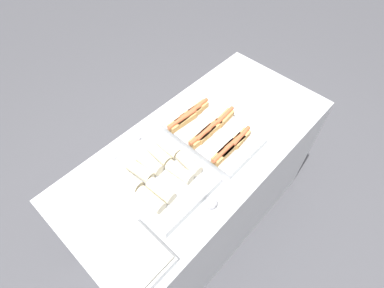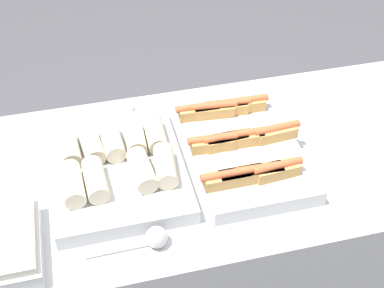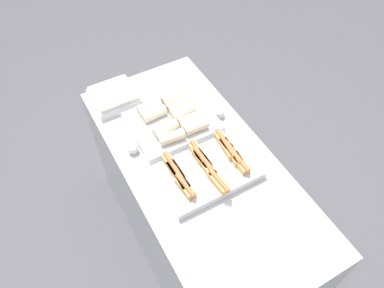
{
  "view_description": "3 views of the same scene",
  "coord_description": "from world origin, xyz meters",
  "views": [
    {
      "loc": [
        -0.73,
        -0.62,
        2.18
      ],
      "look_at": [
        -0.07,
        0.0,
        1.0
      ],
      "focal_mm": 28.0,
      "sensor_mm": 36.0,
      "label": 1
    },
    {
      "loc": [
        -0.34,
        -1.1,
        2.02
      ],
      "look_at": [
        -0.07,
        0.0,
        1.0
      ],
      "focal_mm": 50.0,
      "sensor_mm": 36.0,
      "label": 2
    },
    {
      "loc": [
        0.96,
        -0.58,
        2.48
      ],
      "look_at": [
        -0.07,
        0.0,
        1.0
      ],
      "focal_mm": 35.0,
      "sensor_mm": 36.0,
      "label": 3
    }
  ],
  "objects": [
    {
      "name": "counter",
      "position": [
        0.0,
        0.0,
        0.46
      ],
      "size": [
        1.56,
        0.73,
        0.92
      ],
      "color": "silver",
      "rests_on": "ground_plane"
    },
    {
      "name": "tray_wraps",
      "position": [
        -0.29,
        0.0,
        0.96
      ],
      "size": [
        0.37,
        0.45,
        0.11
      ],
      "color": "silver",
      "rests_on": "counter"
    },
    {
      "name": "tray_hotdogs",
      "position": [
        0.08,
        0.0,
        0.96
      ],
      "size": [
        0.34,
        0.49,
        0.1
      ],
      "color": "silver",
      "rests_on": "counter"
    },
    {
      "name": "ground_plane",
      "position": [
        0.0,
        0.0,
        0.0
      ],
      "size": [
        12.0,
        12.0,
        0.0
      ],
      "primitive_type": "plane",
      "color": "#4C4C51"
    },
    {
      "name": "serving_spoon_far",
      "position": [
        -0.23,
        0.26,
        0.95
      ],
      "size": [
        0.22,
        0.06,
        0.06
      ],
      "color": "silver",
      "rests_on": "counter"
    },
    {
      "name": "serving_spoon_near",
      "position": [
        -0.23,
        -0.26,
        0.95
      ],
      "size": [
        0.21,
        0.06,
        0.06
      ],
      "color": "silver",
      "rests_on": "counter"
    },
    {
      "name": "tray_side_front",
      "position": [
        -0.63,
        -0.2,
        0.96
      ],
      "size": [
        0.24,
        0.25,
        0.07
      ],
      "color": "silver",
      "rests_on": "counter"
    }
  ]
}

